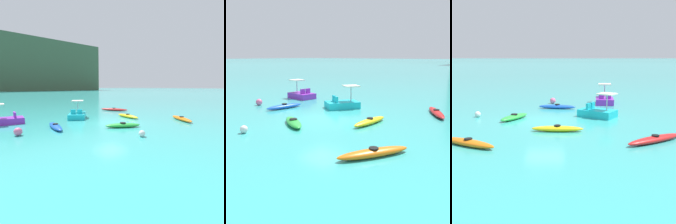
# 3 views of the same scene
# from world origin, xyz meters

# --- Properties ---
(ground_plane) EXTENTS (600.00, 600.00, 0.00)m
(ground_plane) POSITION_xyz_m (0.00, 0.00, 0.00)
(ground_plane) COLOR #38ADA8
(kayak_yellow) EXTENTS (0.71, 2.91, 0.37)m
(kayak_yellow) POSITION_xyz_m (2.88, 0.88, 0.16)
(kayak_yellow) COLOR yellow
(kayak_yellow) RESTS_ON ground_plane
(kayak_blue) EXTENTS (1.03, 3.00, 0.37)m
(kayak_blue) POSITION_xyz_m (-4.49, 0.77, 0.16)
(kayak_blue) COLOR blue
(kayak_blue) RESTS_ON ground_plane
(kayak_red) EXTENTS (2.33, 3.34, 0.37)m
(kayak_red) POSITION_xyz_m (5.06, 5.70, 0.16)
(kayak_red) COLOR red
(kayak_red) RESTS_ON ground_plane
(kayak_orange) EXTENTS (2.03, 3.01, 0.37)m
(kayak_orange) POSITION_xyz_m (5.61, -3.27, 0.16)
(kayak_orange) COLOR orange
(kayak_orange) RESTS_ON ground_plane
(kayak_green) EXTENTS (2.62, 1.92, 0.37)m
(kayak_green) POSITION_xyz_m (-0.41, -2.02, 0.16)
(kayak_green) COLOR green
(kayak_green) RESTS_ON ground_plane
(pedal_boat_cyan) EXTENTS (2.59, 2.83, 1.68)m
(pedal_boat_cyan) POSITION_xyz_m (-1.22, 3.60, 0.34)
(pedal_boat_cyan) COLOR #19B7C6
(pedal_boat_cyan) RESTS_ON ground_plane
(pedal_boat_purple) EXTENTS (2.58, 1.75, 1.68)m
(pedal_boat_purple) POSITION_xyz_m (-6.94, 4.85, 0.34)
(pedal_boat_purple) COLOR purple
(pedal_boat_purple) RESTS_ON ground_plane
(buoy_pink) EXTENTS (0.51, 0.51, 0.51)m
(buoy_pink) POSITION_xyz_m (-7.05, 0.34, 0.25)
(buoy_pink) COLOR pink
(buoy_pink) RESTS_ON ground_plane
(buoy_white) EXTENTS (0.40, 0.40, 0.40)m
(buoy_white) POSITION_xyz_m (-1.20, -4.64, 0.20)
(buoy_white) COLOR white
(buoy_white) RESTS_ON ground_plane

